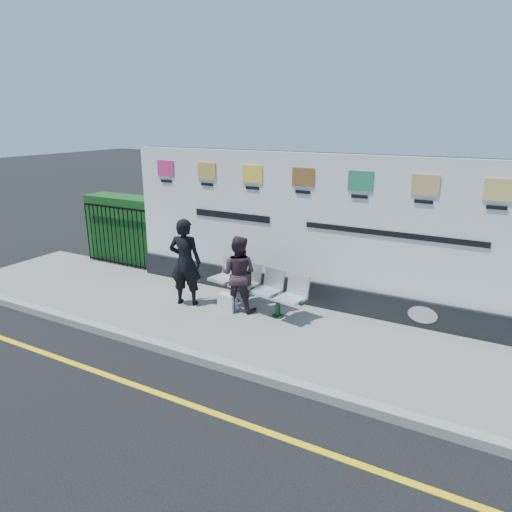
{
  "coord_description": "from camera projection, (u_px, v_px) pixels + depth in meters",
  "views": [
    {
      "loc": [
        3.85,
        -4.26,
        3.74
      ],
      "look_at": [
        -0.07,
        2.95,
        1.25
      ],
      "focal_mm": 32.0,
      "sensor_mm": 36.0,
      "label": 1
    }
  ],
  "objects": [
    {
      "name": "ground",
      "position": [
        161.0,
        395.0,
        6.43
      ],
      "size": [
        80.0,
        80.0,
        0.0
      ],
      "primitive_type": "plane",
      "color": "black"
    },
    {
      "name": "kerb",
      "position": [
        201.0,
        359.0,
        7.25
      ],
      "size": [
        14.0,
        0.18,
        0.14
      ],
      "primitive_type": "cube",
      "color": "gray",
      "rests_on": "ground"
    },
    {
      "name": "woman_right",
      "position": [
        238.0,
        274.0,
        8.77
      ],
      "size": [
        0.81,
        0.68,
        1.5
      ],
      "primitive_type": "imported",
      "rotation": [
        0.0,
        0.0,
        3.3
      ],
      "color": "#332128",
      "rests_on": "pavement"
    },
    {
      "name": "handbag_brown",
      "position": [
        244.0,
        278.0,
        9.03
      ],
      "size": [
        0.33,
        0.22,
        0.24
      ],
      "primitive_type": "cube",
      "rotation": [
        0.0,
        0.0,
        -0.34
      ],
      "color": "black",
      "rests_on": "bench"
    },
    {
      "name": "bench",
      "position": [
        255.0,
        298.0,
        8.95
      ],
      "size": [
        2.24,
        0.98,
        0.46
      ],
      "primitive_type": null,
      "rotation": [
        0.0,
        0.0,
        -0.2
      ],
      "color": "silver",
      "rests_on": "pavement"
    },
    {
      "name": "hedge",
      "position": [
        129.0,
        229.0,
        11.86
      ],
      "size": [
        2.35,
        0.7,
        1.7
      ],
      "primitive_type": "cube",
      "color": "#144517",
      "rests_on": "pavement"
    },
    {
      "name": "woman_left",
      "position": [
        185.0,
        262.0,
        9.03
      ],
      "size": [
        0.74,
        0.59,
        1.77
      ],
      "primitive_type": "imported",
      "rotation": [
        0.0,
        0.0,
        3.42
      ],
      "color": "black",
      "rests_on": "pavement"
    },
    {
      "name": "pavement",
      "position": [
        248.0,
        324.0,
        8.52
      ],
      "size": [
        14.0,
        3.0,
        0.12
      ],
      "primitive_type": "cube",
      "color": "slate",
      "rests_on": "ground"
    },
    {
      "name": "carrier_bag_white",
      "position": [
        227.0,
        302.0,
        8.9
      ],
      "size": [
        0.34,
        0.2,
        0.34
      ],
      "primitive_type": "cube",
      "color": "silver",
      "rests_on": "pavement"
    },
    {
      "name": "billboard",
      "position": [
        303.0,
        240.0,
        9.03
      ],
      "size": [
        8.0,
        0.3,
        3.0
      ],
      "color": "black",
      "rests_on": "pavement"
    },
    {
      "name": "yellow_line",
      "position": [
        161.0,
        394.0,
        6.43
      ],
      "size": [
        14.0,
        0.1,
        0.01
      ],
      "primitive_type": "cube",
      "color": "yellow",
      "rests_on": "ground"
    },
    {
      "name": "railing",
      "position": [
        116.0,
        236.0,
        11.5
      ],
      "size": [
        2.05,
        0.06,
        1.54
      ],
      "primitive_type": null,
      "color": "black",
      "rests_on": "pavement"
    }
  ]
}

